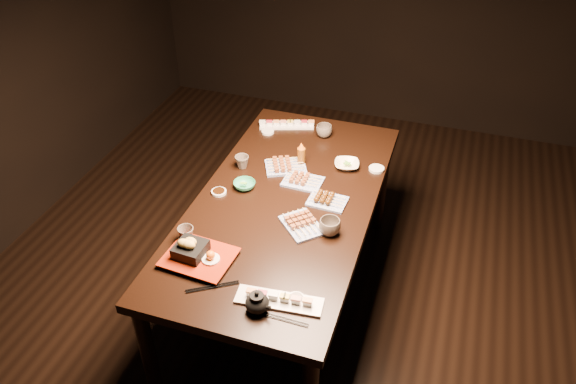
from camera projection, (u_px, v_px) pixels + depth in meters
The scene contains 23 objects.
ground at pixel (294, 318), 3.25m from camera, with size 5.00×5.00×0.00m, color black.
dining_table at pixel (285, 253), 3.14m from camera, with size 0.90×1.80×0.75m, color black.
sushi_platter_near at pixel (279, 298), 2.34m from camera, with size 0.37×0.10×0.05m, color white, non-canonical shape.
sushi_platter_far at pixel (287, 123), 3.51m from camera, with size 0.34×0.09×0.04m, color white, non-canonical shape.
yakitori_plate_center at pixel (303, 179), 3.03m from camera, with size 0.21×0.15×0.05m, color #828EB6, non-canonical shape.
yakitori_plate_right at pixel (302, 222), 2.73m from camera, with size 0.22×0.16×0.06m, color #828EB6, non-canonical shape.
yakitori_plate_left at pixel (286, 164), 3.14m from camera, with size 0.22×0.16×0.06m, color #828EB6, non-canonical shape.
tsukune_plate at pixel (327, 198), 2.89m from camera, with size 0.20×0.14×0.05m, color #828EB6, non-canonical shape.
edamame_bowl_green at pixel (244, 185), 2.99m from camera, with size 0.12×0.12×0.04m, color #31986A.
edamame_bowl_cream at pixel (347, 165), 3.15m from camera, with size 0.14×0.14×0.03m, color #F6E6C9.
tempura_tray at pixel (198, 251), 2.52m from camera, with size 0.31×0.25×0.11m, color black, non-canonical shape.
teacup_near_left at pixel (186, 234), 2.65m from camera, with size 0.08×0.08×0.07m, color brown.
teacup_mid_right at pixel (330, 227), 2.68m from camera, with size 0.10×0.10×0.08m, color brown.
teacup_far_left at pixel (242, 162), 3.14m from camera, with size 0.08×0.08×0.07m, color brown.
teacup_far_right at pixel (324, 131), 3.41m from camera, with size 0.10×0.10×0.08m, color brown.
teapot at pixel (257, 301), 2.29m from camera, with size 0.12×0.12×0.10m, color black, non-canonical shape.
condiment_bottle at pixel (301, 154), 3.14m from camera, with size 0.05×0.05×0.14m, color brown.
sauce_dish_west at pixel (219, 192), 2.96m from camera, with size 0.08×0.08×0.01m, color white.
sauce_dish_east at pixel (376, 169), 3.13m from camera, with size 0.09×0.09×0.01m, color white.
sauce_dish_se at pixel (296, 299), 2.36m from camera, with size 0.07×0.07×0.01m, color white.
sauce_dish_nw at pixel (268, 132), 3.46m from camera, with size 0.08×0.08×0.01m, color white.
chopsticks_near at pixel (212, 287), 2.42m from camera, with size 0.23×0.02×0.01m, color black, non-canonical shape.
chopsticks_se at pixel (282, 318), 2.28m from camera, with size 0.23×0.02×0.01m, color black, non-canonical shape.
Camera 1 is at (0.64, -2.07, 2.53)m, focal length 35.00 mm.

